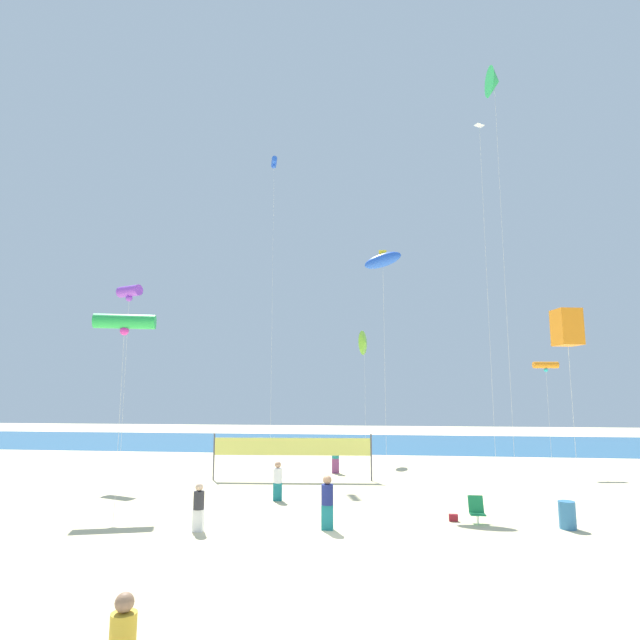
% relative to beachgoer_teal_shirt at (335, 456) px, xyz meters
% --- Properties ---
extents(ground_plane, '(120.00, 120.00, 0.00)m').
position_rel_beachgoer_teal_shirt_xyz_m(ground_plane, '(0.26, -12.99, -0.97)').
color(ground_plane, beige).
extents(ocean_band, '(120.00, 20.00, 0.01)m').
position_rel_beachgoer_teal_shirt_xyz_m(ocean_band, '(0.26, 19.44, -0.96)').
color(ocean_band, '#28608C').
rests_on(ocean_band, ground).
extents(beachgoer_teal_shirt, '(0.41, 0.41, 1.81)m').
position_rel_beachgoer_teal_shirt_xyz_m(beachgoer_teal_shirt, '(0.00, 0.00, 0.00)').
color(beachgoer_teal_shirt, '#7A3872').
rests_on(beachgoer_teal_shirt, ground).
extents(beachgoer_navy_shirt, '(0.40, 0.40, 1.75)m').
position_rel_beachgoer_teal_shirt_xyz_m(beachgoer_navy_shirt, '(0.95, -12.44, -0.03)').
color(beachgoer_navy_shirt, '#19727A').
rests_on(beachgoer_navy_shirt, ground).
extents(beachgoer_white_shirt, '(0.37, 0.37, 1.61)m').
position_rel_beachgoer_teal_shirt_xyz_m(beachgoer_white_shirt, '(-1.68, -8.01, -0.11)').
color(beachgoer_white_shirt, '#19727A').
rests_on(beachgoer_white_shirt, ground).
extents(beachgoer_charcoal_shirt, '(0.35, 0.35, 1.53)m').
position_rel_beachgoer_teal_shirt_xyz_m(beachgoer_charcoal_shirt, '(-3.22, -13.21, -0.15)').
color(beachgoer_charcoal_shirt, white).
rests_on(beachgoer_charcoal_shirt, ground).
extents(folding_beach_chair, '(0.52, 0.65, 0.89)m').
position_rel_beachgoer_teal_shirt_xyz_m(folding_beach_chair, '(6.03, -10.83, -0.50)').
color(folding_beach_chair, '#1E8C4C').
rests_on(folding_beach_chair, ground).
extents(trash_barrel, '(0.55, 0.55, 0.89)m').
position_rel_beachgoer_teal_shirt_xyz_m(trash_barrel, '(8.89, -11.30, -0.52)').
color(trash_barrel, teal).
rests_on(trash_barrel, ground).
extents(volleyball_net, '(8.37, 0.77, 2.40)m').
position_rel_beachgoer_teal_shirt_xyz_m(volleyball_net, '(-2.02, -2.79, 0.67)').
color(volleyball_net, '#4C4C51').
rests_on(volleyball_net, ground).
extents(beach_handbag, '(0.31, 0.15, 0.25)m').
position_rel_beachgoer_teal_shirt_xyz_m(beach_handbag, '(5.24, -10.72, -0.84)').
color(beach_handbag, maroon).
rests_on(beach_handbag, ground).
extents(kite_white_diamond, '(0.59, 0.58, 18.96)m').
position_rel_beachgoer_teal_shirt_xyz_m(kite_white_diamond, '(8.22, -3.45, 16.85)').
color(kite_white_diamond, silver).
rests_on(kite_white_diamond, ground).
extents(kite_blue_inflatable, '(1.97, 0.69, 11.57)m').
position_rel_beachgoer_teal_shirt_xyz_m(kite_blue_inflatable, '(2.91, -5.32, 10.03)').
color(kite_blue_inflatable, silver).
rests_on(kite_blue_inflatable, ground).
extents(kite_green_tube, '(2.65, 1.35, 7.92)m').
position_rel_beachgoer_teal_shirt_xyz_m(kite_green_tube, '(-8.33, -9.18, 6.61)').
color(kite_green_tube, silver).
rests_on(kite_green_tube, ground).
extents(kite_blue_tube, '(0.72, 1.35, 21.85)m').
position_rel_beachgoer_teal_shirt_xyz_m(kite_blue_tube, '(-5.03, 5.29, 20.51)').
color(kite_blue_tube, silver).
rests_on(kite_blue_tube, ground).
extents(kite_green_delta, '(0.64, 1.55, 20.54)m').
position_rel_beachgoer_teal_shirt_xyz_m(kite_green_delta, '(8.55, -5.79, 18.80)').
color(kite_green_delta, silver).
rests_on(kite_green_delta, ground).
extents(kite_orange_box, '(1.01, 1.01, 7.58)m').
position_rel_beachgoer_teal_shirt_xyz_m(kite_orange_box, '(9.67, -10.19, 5.93)').
color(kite_orange_box, silver).
rests_on(kite_orange_box, ground).
extents(kite_orange_tube, '(1.51, 0.60, 6.41)m').
position_rel_beachgoer_teal_shirt_xyz_m(kite_orange_tube, '(12.48, 2.19, 5.22)').
color(kite_orange_tube, silver).
rests_on(kite_orange_tube, ground).
extents(kite_lime_delta, '(0.77, 1.75, 9.03)m').
position_rel_beachgoer_teal_shirt_xyz_m(kite_lime_delta, '(1.47, 6.61, 7.18)').
color(kite_lime_delta, silver).
rests_on(kite_lime_delta, ground).
extents(kite_violet_tube, '(1.66, 1.13, 10.75)m').
position_rel_beachgoer_teal_shirt_xyz_m(kite_violet_tube, '(-11.80, -2.41, 9.41)').
color(kite_violet_tube, silver).
rests_on(kite_violet_tube, ground).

